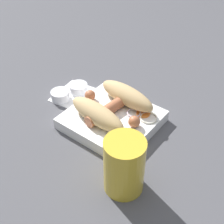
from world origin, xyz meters
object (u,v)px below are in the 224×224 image
(condiment_cup_near, at_px, (79,89))
(food_tray, at_px, (112,120))
(bread_roll, at_px, (112,104))
(drink_glass, at_px, (124,166))
(condiment_cup_far, at_px, (60,96))
(sausage, at_px, (111,108))

(condiment_cup_near, bearing_deg, food_tray, -17.59)
(bread_roll, height_order, drink_glass, drink_glass)
(condiment_cup_far, relative_size, drink_glass, 0.41)
(bread_roll, xyz_separation_m, condiment_cup_near, (-0.15, 0.04, -0.04))
(food_tray, relative_size, condiment_cup_far, 4.06)
(food_tray, height_order, condiment_cup_far, food_tray)
(food_tray, bearing_deg, sausage, 144.54)
(drink_glass, bearing_deg, food_tray, 134.59)
(sausage, height_order, condiment_cup_near, sausage)
(food_tray, relative_size, drink_glass, 1.67)
(food_tray, height_order, drink_glass, drink_glass)
(sausage, distance_m, drink_glass, 0.20)
(sausage, relative_size, condiment_cup_far, 3.43)
(bread_roll, bearing_deg, drink_glass, -46.01)
(condiment_cup_far, bearing_deg, sausage, 3.96)
(food_tray, relative_size, condiment_cup_near, 4.06)
(bread_roll, distance_m, condiment_cup_near, 0.16)
(bread_roll, height_order, condiment_cup_near, bread_roll)
(condiment_cup_far, height_order, drink_glass, drink_glass)
(food_tray, relative_size, bread_roll, 1.16)
(condiment_cup_far, bearing_deg, drink_glass, -22.87)
(condiment_cup_near, relative_size, condiment_cup_far, 1.00)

